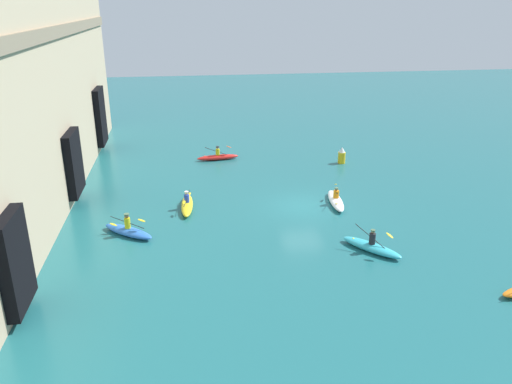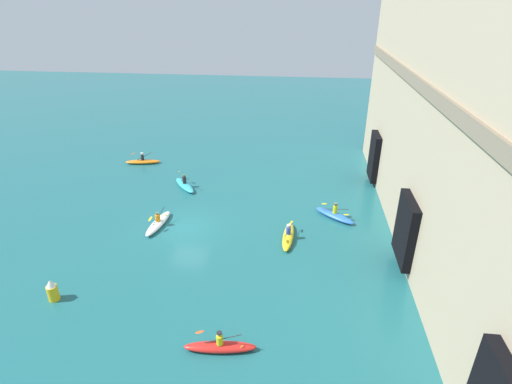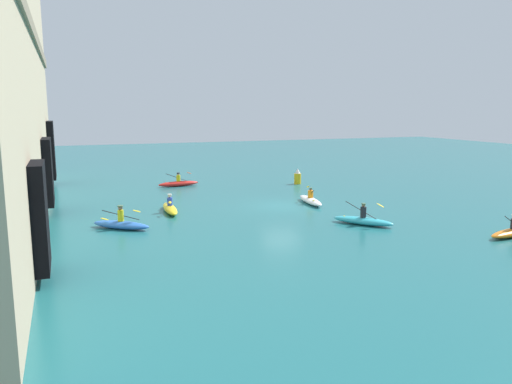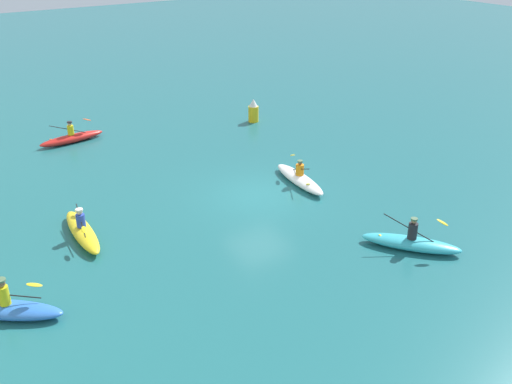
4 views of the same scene
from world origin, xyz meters
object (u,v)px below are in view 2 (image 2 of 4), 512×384
(kayak_yellow, at_px, (288,236))
(kayak_white, at_px, (158,223))
(kayak_cyan, at_px, (185,185))
(marker_buoy, at_px, (52,290))
(kayak_red, at_px, (220,346))
(kayak_orange, at_px, (143,161))
(kayak_blue, at_px, (335,215))

(kayak_yellow, bearing_deg, kayak_white, 88.88)
(kayak_cyan, height_order, marker_buoy, marker_buoy)
(kayak_red, bearing_deg, kayak_white, 115.77)
(kayak_red, relative_size, kayak_yellow, 0.95)
(kayak_white, height_order, kayak_orange, kayak_orange)
(kayak_white, height_order, kayak_yellow, kayak_yellow)
(kayak_blue, distance_m, marker_buoy, 18.83)
(kayak_red, bearing_deg, kayak_orange, 112.62)
(kayak_orange, bearing_deg, kayak_yellow, -49.07)
(kayak_red, height_order, kayak_blue, kayak_blue)
(kayak_cyan, relative_size, kayak_blue, 1.02)
(kayak_cyan, relative_size, kayak_white, 0.87)
(kayak_yellow, bearing_deg, marker_buoy, 124.26)
(kayak_cyan, bearing_deg, kayak_blue, 34.78)
(kayak_cyan, xyz_separation_m, kayak_orange, (-4.79, -5.57, -0.02))
(kayak_cyan, relative_size, kayak_orange, 0.92)
(kayak_cyan, height_order, kayak_blue, kayak_cyan)
(kayak_white, distance_m, kayak_yellow, 9.27)
(kayak_blue, bearing_deg, kayak_cyan, 22.57)
(kayak_cyan, distance_m, marker_buoy, 14.84)
(kayak_red, xyz_separation_m, kayak_blue, (-13.05, 5.91, 0.00))
(kayak_cyan, bearing_deg, marker_buoy, -50.16)
(kayak_orange, bearing_deg, kayak_blue, -35.77)
(kayak_red, bearing_deg, kayak_cyan, 104.57)
(kayak_orange, xyz_separation_m, kayak_yellow, (11.84, 14.72, 0.02))
(kayak_blue, bearing_deg, marker_buoy, 74.29)
(kayak_cyan, height_order, kayak_red, kayak_cyan)
(kayak_cyan, height_order, kayak_white, kayak_cyan)
(kayak_red, distance_m, kayak_white, 12.33)
(kayak_orange, distance_m, marker_buoy, 19.48)
(kayak_cyan, height_order, kayak_yellow, kayak_cyan)
(kayak_blue, relative_size, marker_buoy, 2.37)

